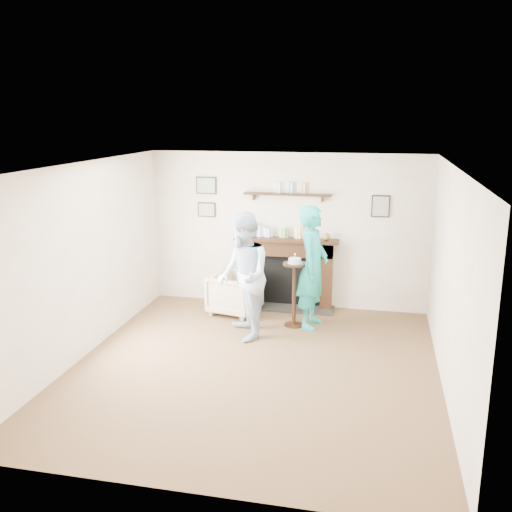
# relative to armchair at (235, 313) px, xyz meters

# --- Properties ---
(ground) EXTENTS (5.00, 5.00, 0.00)m
(ground) POSITION_rel_armchair_xyz_m (0.73, -1.90, 0.00)
(ground) COLOR brown
(ground) RESTS_ON ground
(room_shell) EXTENTS (4.54, 5.02, 2.52)m
(room_shell) POSITION_rel_armchair_xyz_m (0.73, -1.21, 1.62)
(room_shell) COLOR #F2E2CD
(room_shell) RESTS_ON ground
(armchair) EXTENTS (0.86, 0.84, 0.66)m
(armchair) POSITION_rel_armchair_xyz_m (0.00, 0.00, 0.00)
(armchair) COLOR tan
(armchair) RESTS_ON ground
(man) EXTENTS (0.98, 1.07, 1.79)m
(man) POSITION_rel_armchair_xyz_m (0.36, -0.95, 0.00)
(man) COLOR silver
(man) RESTS_ON ground
(woman) EXTENTS (0.53, 0.72, 1.82)m
(woman) POSITION_rel_armchair_xyz_m (1.25, -0.31, 0.00)
(woman) COLOR teal
(woman) RESTS_ON ground
(pedestal_table) EXTENTS (0.35, 0.35, 1.11)m
(pedestal_table) POSITION_rel_armchair_xyz_m (0.99, -0.35, 0.68)
(pedestal_table) COLOR black
(pedestal_table) RESTS_ON ground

